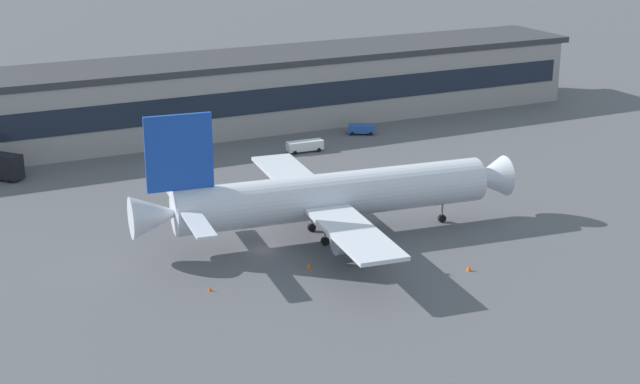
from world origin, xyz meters
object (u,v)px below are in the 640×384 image
at_px(airliner, 327,196).
at_px(pushback_tractor, 361,128).
at_px(traffic_cone_2, 469,268).
at_px(traffic_cone_3, 309,265).
at_px(catering_truck, 1,165).
at_px(traffic_cone_1, 383,262).
at_px(belt_loader, 306,145).
at_px(traffic_cone_0, 210,289).

xyz_separation_m(airliner, pushback_tractor, (29.42, 44.89, -4.70)).
relative_size(traffic_cone_2, traffic_cone_3, 1.03).
bearing_deg(catering_truck, traffic_cone_1, -57.03).
bearing_deg(traffic_cone_2, airliner, 120.18).
bearing_deg(traffic_cone_3, traffic_cone_1, -18.52).
bearing_deg(traffic_cone_3, belt_loader, 65.14).
relative_size(belt_loader, traffic_cone_3, 9.04).
distance_m(traffic_cone_0, traffic_cone_2, 31.39).
xyz_separation_m(belt_loader, traffic_cone_0, (-34.92, -47.98, -0.87)).
xyz_separation_m(belt_loader, traffic_cone_1, (-13.01, -49.93, -0.84)).
xyz_separation_m(catering_truck, traffic_cone_3, (28.05, -53.82, -1.93)).
bearing_deg(traffic_cone_2, pushback_tractor, 73.09).
xyz_separation_m(pushback_tractor, traffic_cone_2, (-19.06, -62.71, -0.68)).
distance_m(airliner, traffic_cone_0, 22.71).
relative_size(belt_loader, traffic_cone_0, 11.30).
distance_m(catering_truck, traffic_cone_3, 60.72).
height_order(airliner, traffic_cone_1, airliner).
bearing_deg(traffic_cone_3, pushback_tractor, 55.89).
bearing_deg(traffic_cone_3, traffic_cone_2, -28.54).
height_order(catering_truck, traffic_cone_3, catering_truck).
distance_m(pushback_tractor, traffic_cone_2, 65.55).
height_order(airliner, belt_loader, airliner).
bearing_deg(traffic_cone_0, traffic_cone_3, 4.27).
xyz_separation_m(pushback_tractor, belt_loader, (-14.40, -6.41, 0.10)).
bearing_deg(traffic_cone_1, airliner, 100.01).
bearing_deg(traffic_cone_0, traffic_cone_1, -5.10).
height_order(catering_truck, traffic_cone_1, catering_truck).
bearing_deg(traffic_cone_1, catering_truck, 122.97).
bearing_deg(traffic_cone_2, traffic_cone_1, 142.63).
height_order(airliner, catering_truck, airliner).
distance_m(airliner, pushback_tractor, 53.88).
bearing_deg(pushback_tractor, belt_loader, -156.01).
bearing_deg(airliner, traffic_cone_0, -154.49).
distance_m(belt_loader, traffic_cone_1, 51.61).
bearing_deg(traffic_cone_2, catering_truck, 125.58).
bearing_deg(pushback_tractor, catering_truck, 179.62).
relative_size(belt_loader, traffic_cone_1, 10.30).
relative_size(airliner, belt_loader, 8.07).
height_order(catering_truck, belt_loader, catering_truck).
height_order(airliner, traffic_cone_3, airliner).
height_order(belt_loader, traffic_cone_0, belt_loader).
bearing_deg(catering_truck, traffic_cone_2, -54.42).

